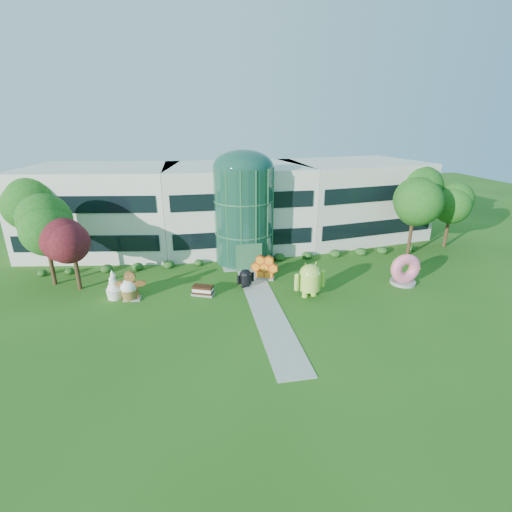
{
  "coord_description": "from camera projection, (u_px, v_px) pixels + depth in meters",
  "views": [
    {
      "loc": [
        -5.63,
        -24.81,
        14.17
      ],
      "look_at": [
        0.15,
        6.0,
        2.6
      ],
      "focal_mm": 26.0,
      "sensor_mm": 36.0,
      "label": 1
    }
  ],
  "objects": [
    {
      "name": "donut",
      "position": [
        405.0,
        269.0,
        33.58
      ],
      "size": [
        2.84,
        1.38,
        2.94
      ],
      "primitive_type": null,
      "rotation": [
        0.0,
        0.0,
        -0.01
      ],
      "color": "#E5577D",
      "rests_on": "ground"
    },
    {
      "name": "gingerbread",
      "position": [
        131.0,
        285.0,
        30.64
      ],
      "size": [
        2.86,
        1.35,
        2.55
      ],
      "primitive_type": null,
      "rotation": [
        0.0,
        0.0,
        -0.11
      ],
      "color": "maroon",
      "rests_on": "ground"
    },
    {
      "name": "walkway",
      "position": [
        263.0,
        302.0,
        30.59
      ],
      "size": [
        2.4,
        20.0,
        0.04
      ],
      "primitive_type": "cube",
      "color": "#9E9E93",
      "rests_on": "ground"
    },
    {
      "name": "building",
      "position": [
        236.0,
        205.0,
        43.74
      ],
      "size": [
        46.0,
        15.0,
        9.3
      ],
      "primitive_type": null,
      "color": "beige",
      "rests_on": "ground"
    },
    {
      "name": "ice_cream_sandwich",
      "position": [
        203.0,
        290.0,
        31.74
      ],
      "size": [
        2.09,
        1.59,
        0.84
      ],
      "primitive_type": null,
      "rotation": [
        0.0,
        0.0,
        -0.4
      ],
      "color": "black",
      "rests_on": "ground"
    },
    {
      "name": "android_black",
      "position": [
        246.0,
        277.0,
        32.99
      ],
      "size": [
        2.02,
        1.66,
        1.98
      ],
      "primitive_type": null,
      "rotation": [
        0.0,
        0.0,
        0.32
      ],
      "color": "black",
      "rests_on": "ground"
    },
    {
      "name": "ground",
      "position": [
        268.0,
        314.0,
        28.76
      ],
      "size": [
        140.0,
        140.0,
        0.0
      ],
      "primitive_type": "plane",
      "color": "#215114",
      "rests_on": "ground"
    },
    {
      "name": "trees_backdrop",
      "position": [
        242.0,
        220.0,
        39.29
      ],
      "size": [
        52.0,
        8.0,
        8.4
      ],
      "primitive_type": null,
      "color": "#134D14",
      "rests_on": "ground"
    },
    {
      "name": "cupcake",
      "position": [
        129.0,
        289.0,
        30.83
      ],
      "size": [
        1.89,
        1.89,
        1.79
      ],
      "primitive_type": null,
      "rotation": [
        0.0,
        0.0,
        -0.32
      ],
      "color": "white",
      "rests_on": "ground"
    },
    {
      "name": "honeycomb",
      "position": [
        265.0,
        268.0,
        34.76
      ],
      "size": [
        2.84,
        1.89,
        2.1
      ],
      "primitive_type": null,
      "rotation": [
        0.0,
        0.0,
        -0.38
      ],
      "color": "orange",
      "rests_on": "ground"
    },
    {
      "name": "tree_red",
      "position": [
        75.0,
        257.0,
        31.95
      ],
      "size": [
        4.0,
        4.0,
        6.0
      ],
      "primitive_type": null,
      "color": "#3F0C14",
      "rests_on": "ground"
    },
    {
      "name": "froyo",
      "position": [
        114.0,
        284.0,
        30.85
      ],
      "size": [
        1.74,
        1.74,
        2.53
      ],
      "primitive_type": null,
      "rotation": [
        0.0,
        0.0,
        0.2
      ],
      "color": "white",
      "rests_on": "ground"
    },
    {
      "name": "android_green",
      "position": [
        310.0,
        278.0,
        31.07
      ],
      "size": [
        3.26,
        2.44,
        3.37
      ],
      "primitive_type": null,
      "rotation": [
        0.0,
        0.0,
        0.16
      ],
      "color": "#A6D243",
      "rests_on": "ground"
    },
    {
      "name": "atrium",
      "position": [
        244.0,
        215.0,
        38.12
      ],
      "size": [
        6.0,
        6.0,
        9.8
      ],
      "primitive_type": "cylinder",
      "color": "#194738",
      "rests_on": "ground"
    }
  ]
}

